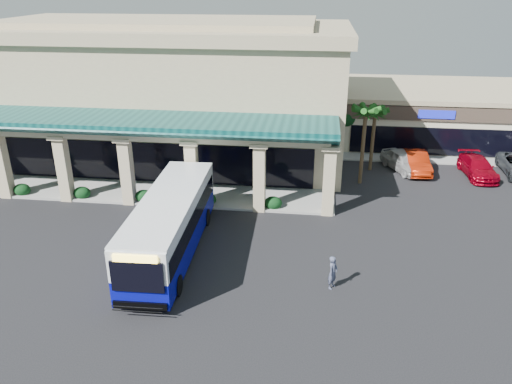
# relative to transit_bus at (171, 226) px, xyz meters

# --- Properties ---
(ground) EXTENTS (110.00, 110.00, 0.00)m
(ground) POSITION_rel_transit_bus_xyz_m (2.71, 1.00, -1.71)
(ground) COLOR black
(main_building) EXTENTS (30.80, 14.80, 11.35)m
(main_building) POSITION_rel_transit_bus_xyz_m (-5.29, 17.00, 3.97)
(main_building) COLOR tan
(main_building) RESTS_ON ground
(arcade) EXTENTS (30.00, 6.20, 5.70)m
(arcade) POSITION_rel_transit_bus_xyz_m (-5.29, 7.80, 1.14)
(arcade) COLOR #093B3B
(arcade) RESTS_ON ground
(strip_mall) EXTENTS (22.50, 12.50, 4.90)m
(strip_mall) POSITION_rel_transit_bus_xyz_m (20.71, 25.00, 0.74)
(strip_mall) COLOR beige
(strip_mall) RESTS_ON ground
(palm_0) EXTENTS (2.40, 2.40, 6.60)m
(palm_0) POSITION_rel_transit_bus_xyz_m (11.21, 12.00, 1.59)
(palm_0) COLOR #123D10
(palm_0) RESTS_ON ground
(palm_1) EXTENTS (2.40, 2.40, 5.80)m
(palm_1) POSITION_rel_transit_bus_xyz_m (12.21, 15.00, 1.19)
(palm_1) COLOR #123D10
(palm_1) RESTS_ON ground
(broadleaf_tree) EXTENTS (2.60, 2.60, 4.81)m
(broadleaf_tree) POSITION_rel_transit_bus_xyz_m (10.21, 20.00, 0.70)
(broadleaf_tree) COLOR black
(broadleaf_tree) RESTS_ON ground
(transit_bus) EXTENTS (3.23, 12.30, 3.41)m
(transit_bus) POSITION_rel_transit_bus_xyz_m (0.00, 0.00, 0.00)
(transit_bus) COLOR #070A99
(transit_bus) RESTS_ON ground
(pedestrian) EXTENTS (0.67, 0.76, 1.76)m
(pedestrian) POSITION_rel_transit_bus_xyz_m (8.92, -2.38, -0.83)
(pedestrian) COLOR #444A63
(pedestrian) RESTS_ON ground
(car_silver) EXTENTS (3.73, 5.19, 1.64)m
(car_silver) POSITION_rel_transit_bus_xyz_m (14.83, 15.16, -0.88)
(car_silver) COLOR #B6B6B6
(car_silver) RESTS_ON ground
(car_white) EXTENTS (1.94, 4.88, 1.58)m
(car_white) POSITION_rel_transit_bus_xyz_m (15.78, 15.11, -0.92)
(car_white) COLOR #A12007
(car_white) RESTS_ON ground
(car_red) EXTENTS (2.41, 5.17, 1.46)m
(car_red) POSITION_rel_transit_bus_xyz_m (20.40, 14.61, -0.97)
(car_red) COLOR maroon
(car_red) RESTS_ON ground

